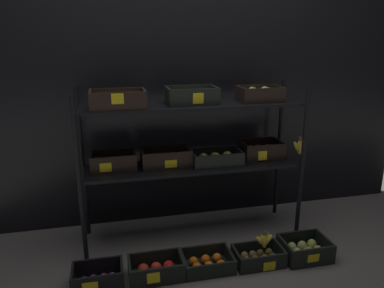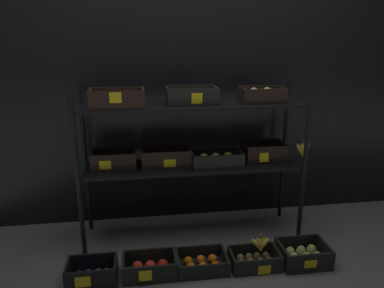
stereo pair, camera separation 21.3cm
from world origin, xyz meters
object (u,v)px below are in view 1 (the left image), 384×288
object	(u,v)px
crate_ground_kiwi	(258,257)
crate_ground_pear	(305,250)
banana_bunch_loose	(264,241)
crate_ground_apple_red	(156,270)
crate_ground_tangerine	(207,263)
crate_ground_plum	(98,279)
display_rack	(191,136)

from	to	relation	value
crate_ground_kiwi	crate_ground_pear	bearing A→B (deg)	-1.13
crate_ground_pear	banana_bunch_loose	world-z (taller)	banana_bunch_loose
crate_ground_apple_red	crate_ground_tangerine	xyz separation A→B (m)	(0.35, 0.02, -0.01)
crate_ground_plum	crate_ground_kiwi	distance (m)	1.07
crate_ground_apple_red	crate_ground_pear	distance (m)	1.05
display_rack	crate_ground_tangerine	size ratio (longest dim) A/B	5.05
display_rack	crate_ground_apple_red	distance (m)	0.95
display_rack	crate_ground_plum	world-z (taller)	display_rack
crate_ground_apple_red	banana_bunch_loose	bearing A→B (deg)	-0.68
crate_ground_tangerine	crate_ground_plum	bearing A→B (deg)	-177.83
crate_ground_plum	crate_ground_apple_red	xyz separation A→B (m)	(0.36, 0.01, -0.00)
crate_ground_plum	banana_bunch_loose	bearing A→B (deg)	0.13
display_rack	crate_ground_tangerine	bearing A→B (deg)	-89.46
crate_ground_tangerine	banana_bunch_loose	xyz separation A→B (m)	(0.39, -0.02, 0.13)
crate_ground_pear	banana_bunch_loose	bearing A→B (deg)	178.69
crate_ground_tangerine	crate_ground_pear	distance (m)	0.70
crate_ground_pear	crate_ground_tangerine	bearing A→B (deg)	177.44
crate_ground_apple_red	banana_bunch_loose	size ratio (longest dim) A/B	2.52
crate_ground_kiwi	banana_bunch_loose	world-z (taller)	banana_bunch_loose
crate_ground_tangerine	crate_ground_kiwi	xyz separation A→B (m)	(0.36, -0.02, 0.00)
crate_ground_plum	crate_ground_tangerine	xyz separation A→B (m)	(0.71, 0.03, -0.01)
crate_ground_apple_red	crate_ground_pear	xyz separation A→B (m)	(1.05, -0.02, 0.01)
crate_ground_plum	crate_ground_pear	xyz separation A→B (m)	(1.41, -0.00, 0.01)
crate_ground_tangerine	banana_bunch_loose	distance (m)	0.41
crate_ground_tangerine	banana_bunch_loose	size ratio (longest dim) A/B	2.42
crate_ground_apple_red	crate_ground_kiwi	distance (m)	0.70
crate_ground_pear	crate_ground_plum	bearing A→B (deg)	179.82
display_rack	crate_ground_plum	distance (m)	1.14
display_rack	crate_ground_pear	world-z (taller)	display_rack
crate_ground_apple_red	crate_ground_plum	bearing A→B (deg)	-178.23
crate_ground_apple_red	crate_ground_tangerine	bearing A→B (deg)	2.58
display_rack	crate_ground_pear	bearing A→B (deg)	-34.70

